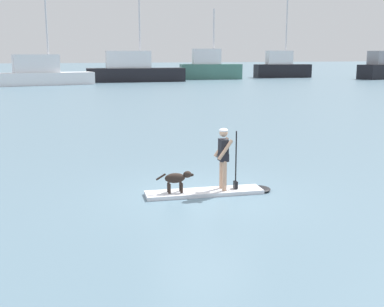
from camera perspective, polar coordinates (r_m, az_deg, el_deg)
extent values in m
plane|color=slate|center=(12.91, 1.43, -4.76)|extent=(400.00, 400.00, 0.00)
cube|color=silver|center=(12.90, 1.44, -4.54)|extent=(3.15, 1.01, 0.10)
ellipsoid|color=black|center=(13.35, 7.92, -4.10)|extent=(0.63, 0.70, 0.10)
cylinder|color=tan|center=(13.03, 3.47, -2.35)|extent=(0.12, 0.12, 0.80)
cylinder|color=tan|center=(12.79, 3.80, -2.62)|extent=(0.12, 0.12, 0.80)
cube|color=black|center=(12.80, 3.66, -0.40)|extent=(0.26, 0.38, 0.20)
cube|color=black|center=(12.76, 3.67, 0.46)|extent=(0.23, 0.36, 0.55)
sphere|color=tan|center=(12.69, 3.70, 2.44)|extent=(0.22, 0.22, 0.22)
ellipsoid|color=white|center=(12.68, 3.70, 2.71)|extent=(0.23, 0.23, 0.11)
cylinder|color=tan|center=(12.94, 3.44, 0.75)|extent=(0.43, 0.13, 0.54)
cylinder|color=tan|center=(12.58, 3.92, 0.43)|extent=(0.43, 0.13, 0.54)
cylinder|color=black|center=(12.93, 5.14, -0.78)|extent=(0.04, 0.04, 1.55)
cube|color=black|center=(13.09, 5.09, -3.67)|extent=(0.10, 0.19, 0.20)
ellipsoid|color=#2D231E|center=(12.62, -2.00, -2.88)|extent=(0.55, 0.28, 0.26)
ellipsoid|color=#2D231E|center=(12.66, -0.55, -2.45)|extent=(0.24, 0.18, 0.18)
ellipsoid|color=black|center=(12.69, -0.06, -2.51)|extent=(0.13, 0.09, 0.08)
cylinder|color=#2D231E|center=(12.55, -3.65, -2.74)|extent=(0.27, 0.08, 0.18)
cylinder|color=#2D231E|center=(12.79, -1.35, -3.86)|extent=(0.07, 0.07, 0.25)
cylinder|color=#2D231E|center=(12.64, -1.21, -4.04)|extent=(0.07, 0.07, 0.25)
cylinder|color=#2D231E|center=(12.73, -2.77, -3.94)|extent=(0.07, 0.07, 0.25)
cylinder|color=#2D231E|center=(12.59, -2.64, -4.13)|extent=(0.07, 0.07, 0.25)
cube|color=white|center=(61.35, -16.81, 8.33)|extent=(11.77, 4.53, 1.48)
cube|color=silver|center=(61.27, -17.72, 9.95)|extent=(5.42, 2.88, 2.11)
cylinder|color=silver|center=(61.37, -16.57, 13.63)|extent=(0.20, 0.20, 9.82)
cylinder|color=silver|center=(61.27, -17.73, 10.09)|extent=(3.99, 0.74, 0.14)
cube|color=black|center=(66.65, -6.56, 9.09)|extent=(13.19, 4.50, 1.79)
cube|color=silver|center=(66.39, -7.43, 10.80)|extent=(6.03, 2.98, 2.24)
cylinder|color=silver|center=(66.81, -6.12, 14.19)|extent=(0.20, 0.20, 10.05)
cylinder|color=silver|center=(66.39, -7.43, 10.87)|extent=(4.52, 0.60, 0.14)
cube|color=#3F7266|center=(73.13, 2.19, 9.52)|extent=(9.28, 4.49, 2.18)
cube|color=silver|center=(72.85, 1.70, 11.24)|extent=(4.34, 2.87, 2.21)
cylinder|color=silver|center=(73.29, 2.55, 13.45)|extent=(0.20, 0.20, 7.87)
cylinder|color=silver|center=(72.85, 1.70, 11.32)|extent=(3.09, 0.71, 0.14)
cube|color=black|center=(79.32, 10.50, 9.44)|extent=(9.03, 3.50, 2.05)
cube|color=silver|center=(78.96, 10.13, 10.95)|extent=(4.15, 2.29, 2.10)
cylinder|color=silver|center=(79.57, 10.95, 13.81)|extent=(0.20, 0.20, 10.10)
cylinder|color=silver|center=(78.96, 10.13, 11.06)|extent=(3.07, 0.53, 0.14)
cube|color=black|center=(79.03, 21.46, 8.86)|extent=(8.69, 4.40, 2.11)
cube|color=gray|center=(78.59, 21.22, 10.37)|extent=(4.07, 2.85, 1.98)
cylinder|color=silver|center=(78.59, 21.23, 10.52)|extent=(2.88, 0.67, 0.14)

